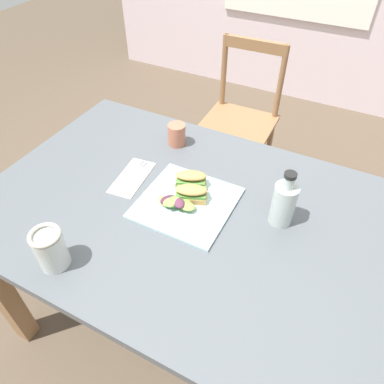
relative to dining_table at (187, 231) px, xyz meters
name	(u,v)px	position (x,y,z in m)	size (l,w,h in m)	color
ground_plane	(191,299)	(-0.03, 0.10, -0.63)	(8.80, 8.80, 0.00)	brown
dining_table	(187,231)	(0.00, 0.00, 0.00)	(1.37, 0.92, 0.74)	#51565B
chair_wooden_far	(240,121)	(-0.19, 1.02, -0.18)	(0.41, 0.41, 0.87)	#8E6642
plate_lunch	(186,203)	(-0.01, 0.02, 0.12)	(0.30, 0.30, 0.01)	silver
sandwich_half_front	(191,193)	(0.00, 0.04, 0.15)	(0.12, 0.09, 0.06)	tan
sandwich_half_back	(191,180)	(-0.03, 0.09, 0.15)	(0.12, 0.09, 0.06)	tan
salad_mixed_greens	(177,202)	(-0.03, -0.01, 0.14)	(0.14, 0.09, 0.03)	#4C2338
napkin_folded	(132,178)	(-0.24, 0.05, 0.12)	(0.09, 0.20, 0.00)	silver
fork_on_napkin	(135,174)	(-0.24, 0.06, 0.12)	(0.03, 0.19, 0.00)	silver
bottle_cold_brew	(283,205)	(0.29, 0.09, 0.18)	(0.07, 0.07, 0.19)	black
mason_jar_iced_tea	(51,250)	(-0.23, -0.36, 0.17)	(0.09, 0.09, 0.13)	#995623
cup_extra_side	(177,135)	(-0.20, 0.30, 0.16)	(0.07, 0.07, 0.09)	#B2664C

